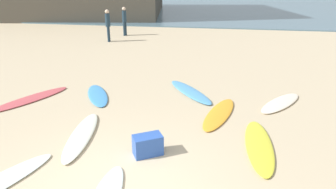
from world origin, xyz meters
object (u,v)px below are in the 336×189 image
at_px(surfboard_0, 98,95).
at_px(surfboard_2, 82,135).
at_px(beachgoer_near, 124,20).
at_px(beach_cooler, 148,145).
at_px(surfboard_7, 259,145).
at_px(surfboard_6, 219,114).
at_px(surfboard_3, 281,103).
at_px(beachgoer_mid, 108,24).
at_px(surfboard_8, 190,92).
at_px(surfboard_5, 31,99).

distance_m(surfboard_0, surfboard_2, 2.57).
bearing_deg(beachgoer_near, beach_cooler, -150.97).
distance_m(surfboard_7, beach_cooler, 2.46).
xyz_separation_m(surfboard_2, surfboard_6, (3.17, 1.79, -0.01)).
relative_size(surfboard_3, beachgoer_near, 1.14).
xyz_separation_m(surfboard_0, beachgoer_near, (-2.54, 10.61, 1.00)).
bearing_deg(surfboard_3, beach_cooler, 80.66).
height_order(surfboard_6, beachgoer_mid, beachgoer_mid).
distance_m(surfboard_8, beachgoer_mid, 9.59).
xyz_separation_m(beachgoer_mid, beach_cooler, (5.22, -11.35, -0.84)).
xyz_separation_m(surfboard_8, beachgoer_mid, (-5.71, 7.64, 1.01)).
bearing_deg(surfboard_3, surfboard_5, 43.09).
bearing_deg(beachgoer_mid, surfboard_8, -156.66).
height_order(surfboard_3, surfboard_6, surfboard_3).
xyz_separation_m(surfboard_2, surfboard_7, (4.05, 0.29, -0.01)).
relative_size(surfboard_3, beach_cooler, 3.50).
height_order(surfboard_5, surfboard_8, surfboard_8).
height_order(surfboard_5, beachgoer_mid, beachgoer_mid).
distance_m(surfboard_8, beachgoer_near, 11.24).
bearing_deg(surfboard_0, surfboard_2, 75.04).
bearing_deg(surfboard_6, surfboard_3, -133.91).
distance_m(surfboard_2, beachgoer_near, 13.51).
height_order(surfboard_3, beachgoer_near, beachgoer_near).
relative_size(beachgoer_mid, beach_cooler, 3.13).
height_order(surfboard_7, beach_cooler, beach_cooler).
relative_size(surfboard_5, surfboard_7, 1.09).
distance_m(surfboard_3, surfboard_8, 2.79).
bearing_deg(beachgoer_near, surfboard_3, -132.37).
height_order(surfboard_2, surfboard_3, surfboard_2).
height_order(surfboard_2, surfboard_8, surfboard_8).
bearing_deg(surfboard_7, surfboard_5, 167.20).
relative_size(surfboard_2, beach_cooler, 3.91).
xyz_separation_m(surfboard_6, surfboard_7, (0.88, -1.50, 0.00)).
xyz_separation_m(surfboard_2, beachgoer_mid, (-3.51, 10.93, 1.01)).
bearing_deg(surfboard_0, surfboard_7, 125.24).
bearing_deg(surfboard_0, beachgoer_near, -106.32).
bearing_deg(surfboard_7, beachgoer_near, 119.90).
bearing_deg(surfboard_8, beachgoer_mid, -89.12).
height_order(beachgoer_near, beachgoer_mid, beachgoer_mid).
distance_m(surfboard_2, beach_cooler, 1.77).
distance_m(surfboard_7, beachgoer_near, 14.75).
relative_size(surfboard_0, surfboard_3, 0.95).
bearing_deg(beachgoer_mid, surfboard_3, -147.06).
bearing_deg(surfboard_2, surfboard_8, -133.55).
bearing_deg(beach_cooler, surfboard_5, 152.14).
distance_m(surfboard_6, beach_cooler, 2.66).
bearing_deg(surfboard_3, beachgoer_mid, -8.23).
xyz_separation_m(beachgoer_near, beachgoer_mid, (-0.31, -2.16, 0.02)).
distance_m(surfboard_5, beachgoer_near, 11.31).
bearing_deg(surfboard_2, surfboard_5, -45.28).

